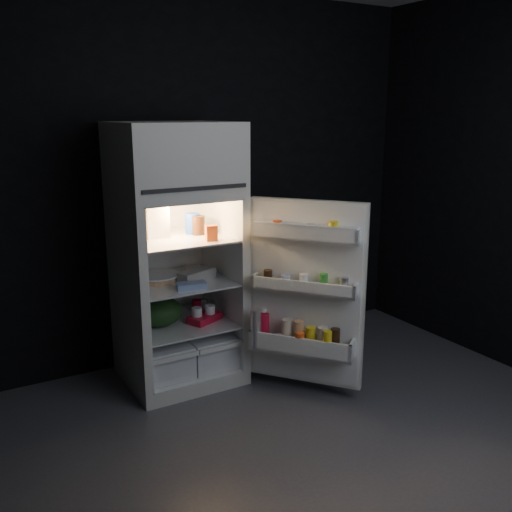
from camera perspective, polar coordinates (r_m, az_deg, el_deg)
floor at (r=3.29m, az=5.04°, el=-19.86°), size 4.00×3.40×0.00m
wall_back at (r=4.25m, az=-7.92°, el=7.46°), size 4.00×0.00×2.70m
refrigerator at (r=3.90m, az=-8.10°, el=0.97°), size 0.76×0.71×1.78m
fridge_door at (r=3.69m, az=4.85°, el=-4.10°), size 0.60×0.68×1.22m
milk_jug at (r=3.85m, az=-9.90°, el=3.63°), size 0.17×0.17×0.24m
mayo_jar at (r=3.94m, az=-6.37°, el=3.23°), size 0.13×0.13×0.14m
jam_jar at (r=3.91m, az=-5.80°, el=3.09°), size 0.12×0.12×0.13m
amber_bottle at (r=3.89m, az=-11.53°, el=3.49°), size 0.09×0.09×0.22m
small_carton at (r=3.72m, az=-4.50°, el=2.31°), size 0.08×0.07×0.10m
egg_carton at (r=3.90m, az=-5.94°, el=-1.92°), size 0.29×0.19×0.07m
pie at (r=3.92m, az=-9.90°, el=-2.21°), size 0.38×0.38×0.04m
flat_package at (r=3.72m, az=-6.49°, el=-2.96°), size 0.20×0.13×0.04m
wrapped_pkg at (r=4.09m, az=-6.38°, el=-1.32°), size 0.13×0.11×0.05m
produce_bag at (r=3.94m, az=-9.61°, el=-5.53°), size 0.37×0.33×0.20m
yogurt_tray at (r=4.00m, az=-5.13°, el=-6.18°), size 0.27×0.21×0.05m
small_can_red at (r=4.18m, az=-5.95°, el=-4.97°), size 0.09×0.09×0.09m
small_can_silver at (r=4.20m, az=-5.31°, el=-4.89°), size 0.08×0.08×0.09m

